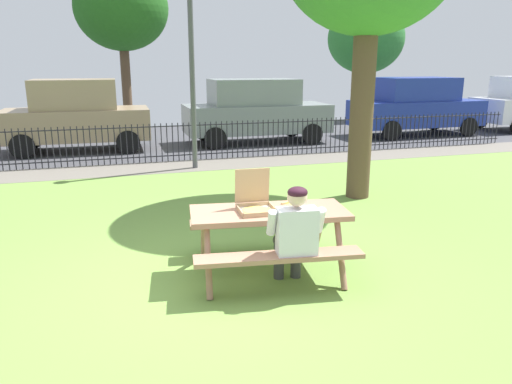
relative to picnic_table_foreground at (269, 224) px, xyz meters
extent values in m
cube|color=olive|center=(-0.66, 1.53, -0.61)|extent=(28.00, 11.26, 0.02)
cube|color=slate|center=(-0.66, 6.46, -0.60)|extent=(28.00, 1.40, 0.01)
cube|color=#424247|center=(-0.66, 10.71, -0.60)|extent=(28.00, 7.09, 0.01)
cube|color=#A4755B|center=(0.00, 0.00, 0.14)|extent=(1.89, 1.00, 0.06)
cube|color=#A4755B|center=(-0.08, -0.59, -0.16)|extent=(1.82, 0.52, 0.05)
cube|color=#A4755B|center=(0.08, 0.59, -0.16)|extent=(1.82, 0.52, 0.05)
cylinder|color=#A4755B|center=(-0.79, -0.31, -0.24)|extent=(0.13, 0.44, 0.74)
cylinder|color=#A4755B|center=(-0.67, 0.51, -0.24)|extent=(0.13, 0.44, 0.74)
cylinder|color=#A4755B|center=(0.67, -0.51, -0.24)|extent=(0.13, 0.44, 0.74)
cylinder|color=#A4755B|center=(0.79, 0.31, -0.24)|extent=(0.13, 0.44, 0.74)
cube|color=tan|center=(-0.16, -0.03, 0.18)|extent=(0.43, 0.43, 0.01)
cube|color=silver|center=(-0.16, -0.03, 0.19)|extent=(0.40, 0.40, 0.00)
cube|color=tan|center=(-0.17, -0.22, 0.21)|extent=(0.41, 0.03, 0.04)
cube|color=tan|center=(-0.15, 0.17, 0.21)|extent=(0.41, 0.03, 0.04)
cube|color=tan|center=(-0.36, -0.02, 0.21)|extent=(0.03, 0.41, 0.04)
cube|color=tan|center=(0.04, -0.04, 0.21)|extent=(0.03, 0.41, 0.04)
cube|color=tan|center=(-0.15, 0.19, 0.43)|extent=(0.41, 0.07, 0.41)
cylinder|color=tan|center=(-0.16, -0.03, 0.19)|extent=(0.35, 0.35, 0.01)
cylinder|color=#EED55B|center=(-0.16, -0.03, 0.20)|extent=(0.32, 0.32, 0.00)
pyramid|color=#F6D75C|center=(0.35, 0.09, 0.18)|extent=(0.24, 0.29, 0.01)
cube|color=tan|center=(0.31, 0.21, 0.18)|extent=(0.20, 0.08, 0.02)
cylinder|color=#3A3A3A|center=(0.06, -0.19, -0.38)|extent=(0.12, 0.12, 0.44)
cylinder|color=#3A3A3A|center=(0.03, -0.40, -0.13)|extent=(0.21, 0.44, 0.15)
cylinder|color=#3A3A3A|center=(0.26, -0.22, -0.38)|extent=(0.12, 0.12, 0.44)
cylinder|color=#3A3A3A|center=(0.23, -0.43, -0.13)|extent=(0.21, 0.44, 0.15)
cube|color=silver|center=(0.10, -0.62, 0.10)|extent=(0.45, 0.28, 0.52)
cylinder|color=silver|center=(-0.15, -0.53, 0.21)|extent=(0.12, 0.22, 0.31)
cylinder|color=silver|center=(0.37, -0.61, 0.21)|extent=(0.12, 0.22, 0.31)
sphere|color=beige|center=(0.10, -0.60, 0.48)|extent=(0.21, 0.21, 0.21)
ellipsoid|color=#321321|center=(0.10, -0.61, 0.53)|extent=(0.21, 0.20, 0.12)
cylinder|color=black|center=(-0.66, 7.16, 0.29)|extent=(21.03, 0.03, 0.03)
cylinder|color=black|center=(-0.66, 7.16, -0.45)|extent=(21.03, 0.03, 0.03)
cylinder|color=black|center=(-4.09, 7.16, -0.11)|extent=(0.02, 0.02, 0.97)
cylinder|color=black|center=(-3.95, 7.16, -0.11)|extent=(0.02, 0.02, 0.97)
cylinder|color=black|center=(-3.81, 7.16, -0.11)|extent=(0.02, 0.02, 0.97)
cylinder|color=black|center=(-3.67, 7.16, -0.11)|extent=(0.02, 0.02, 0.97)
cylinder|color=black|center=(-3.53, 7.16, -0.11)|extent=(0.02, 0.02, 0.97)
cylinder|color=black|center=(-3.39, 7.16, -0.11)|extent=(0.02, 0.02, 0.97)
cylinder|color=black|center=(-3.25, 7.16, -0.11)|extent=(0.02, 0.02, 0.97)
cylinder|color=black|center=(-3.11, 7.16, -0.11)|extent=(0.02, 0.02, 0.97)
cylinder|color=black|center=(-2.97, 7.16, -0.11)|extent=(0.02, 0.02, 0.97)
cylinder|color=black|center=(-2.83, 7.16, -0.11)|extent=(0.02, 0.02, 0.97)
cylinder|color=black|center=(-2.69, 7.16, -0.11)|extent=(0.02, 0.02, 0.97)
cylinder|color=black|center=(-2.55, 7.16, -0.11)|extent=(0.02, 0.02, 0.97)
cylinder|color=black|center=(-2.41, 7.16, -0.11)|extent=(0.02, 0.02, 0.97)
cylinder|color=black|center=(-2.27, 7.16, -0.11)|extent=(0.02, 0.02, 0.97)
cylinder|color=black|center=(-2.13, 7.16, -0.11)|extent=(0.02, 0.02, 0.97)
cylinder|color=black|center=(-1.99, 7.16, -0.11)|extent=(0.02, 0.02, 0.97)
cylinder|color=black|center=(-1.85, 7.16, -0.11)|extent=(0.02, 0.02, 0.97)
cylinder|color=black|center=(-1.71, 7.16, -0.11)|extent=(0.02, 0.02, 0.97)
cylinder|color=black|center=(-1.57, 7.16, -0.11)|extent=(0.02, 0.02, 0.97)
cylinder|color=black|center=(-1.43, 7.16, -0.11)|extent=(0.02, 0.02, 0.97)
cylinder|color=black|center=(-1.29, 7.16, -0.11)|extent=(0.02, 0.02, 0.97)
cylinder|color=black|center=(-1.15, 7.16, -0.11)|extent=(0.02, 0.02, 0.97)
cylinder|color=black|center=(-1.01, 7.16, -0.11)|extent=(0.02, 0.02, 0.97)
cylinder|color=black|center=(-0.87, 7.16, -0.11)|extent=(0.02, 0.02, 0.97)
cylinder|color=black|center=(-0.73, 7.16, -0.11)|extent=(0.02, 0.02, 0.97)
cylinder|color=black|center=(-0.59, 7.16, -0.11)|extent=(0.02, 0.02, 0.97)
cylinder|color=black|center=(-0.45, 7.16, -0.11)|extent=(0.02, 0.02, 0.97)
cylinder|color=black|center=(-0.31, 7.16, -0.11)|extent=(0.02, 0.02, 0.97)
cylinder|color=black|center=(-0.17, 7.16, -0.11)|extent=(0.02, 0.02, 0.97)
cylinder|color=black|center=(-0.03, 7.16, -0.11)|extent=(0.02, 0.02, 0.97)
cylinder|color=black|center=(0.12, 7.16, -0.11)|extent=(0.02, 0.02, 0.97)
cylinder|color=black|center=(0.26, 7.16, -0.11)|extent=(0.02, 0.02, 0.97)
cylinder|color=black|center=(0.40, 7.16, -0.11)|extent=(0.02, 0.02, 0.97)
cylinder|color=black|center=(0.54, 7.16, -0.11)|extent=(0.02, 0.02, 0.97)
cylinder|color=black|center=(0.68, 7.16, -0.11)|extent=(0.02, 0.02, 0.97)
cylinder|color=black|center=(0.82, 7.16, -0.11)|extent=(0.02, 0.02, 0.97)
cylinder|color=black|center=(0.96, 7.16, -0.11)|extent=(0.02, 0.02, 0.97)
cylinder|color=black|center=(1.10, 7.16, -0.11)|extent=(0.02, 0.02, 0.97)
cylinder|color=black|center=(1.24, 7.16, -0.11)|extent=(0.02, 0.02, 0.97)
cylinder|color=black|center=(1.38, 7.16, -0.11)|extent=(0.02, 0.02, 0.97)
cylinder|color=black|center=(1.52, 7.16, -0.11)|extent=(0.02, 0.02, 0.97)
cylinder|color=black|center=(1.66, 7.16, -0.11)|extent=(0.02, 0.02, 0.97)
cylinder|color=black|center=(1.80, 7.16, -0.11)|extent=(0.02, 0.02, 0.97)
cylinder|color=black|center=(1.94, 7.16, -0.11)|extent=(0.02, 0.02, 0.97)
cylinder|color=black|center=(2.08, 7.16, -0.11)|extent=(0.02, 0.02, 0.97)
cylinder|color=black|center=(2.22, 7.16, -0.11)|extent=(0.02, 0.02, 0.97)
cylinder|color=black|center=(2.36, 7.16, -0.11)|extent=(0.02, 0.02, 0.97)
cylinder|color=black|center=(2.50, 7.16, -0.11)|extent=(0.02, 0.02, 0.97)
cylinder|color=black|center=(2.64, 7.16, -0.11)|extent=(0.02, 0.02, 0.97)
cylinder|color=black|center=(2.78, 7.16, -0.11)|extent=(0.02, 0.02, 0.97)
cylinder|color=black|center=(2.92, 7.16, -0.11)|extent=(0.02, 0.02, 0.97)
cylinder|color=black|center=(3.06, 7.16, -0.11)|extent=(0.02, 0.02, 0.97)
cylinder|color=black|center=(3.20, 7.16, -0.11)|extent=(0.02, 0.02, 0.97)
cylinder|color=black|center=(3.34, 7.16, -0.11)|extent=(0.02, 0.02, 0.97)
cylinder|color=black|center=(3.48, 7.16, -0.11)|extent=(0.02, 0.02, 0.97)
cylinder|color=black|center=(3.62, 7.16, -0.11)|extent=(0.02, 0.02, 0.97)
cylinder|color=black|center=(3.76, 7.16, -0.11)|extent=(0.02, 0.02, 0.97)
cylinder|color=black|center=(3.90, 7.16, -0.11)|extent=(0.02, 0.02, 0.97)
cylinder|color=black|center=(4.04, 7.16, -0.11)|extent=(0.02, 0.02, 0.97)
cylinder|color=black|center=(4.18, 7.16, -0.11)|extent=(0.02, 0.02, 0.97)
cylinder|color=black|center=(4.32, 7.16, -0.11)|extent=(0.02, 0.02, 0.97)
cylinder|color=black|center=(4.46, 7.16, -0.11)|extent=(0.02, 0.02, 0.97)
cylinder|color=black|center=(4.60, 7.16, -0.11)|extent=(0.02, 0.02, 0.97)
cylinder|color=black|center=(4.74, 7.16, -0.11)|extent=(0.02, 0.02, 0.97)
cylinder|color=black|center=(4.88, 7.16, -0.11)|extent=(0.02, 0.02, 0.97)
cylinder|color=black|center=(5.02, 7.16, -0.11)|extent=(0.02, 0.02, 0.97)
cylinder|color=black|center=(5.16, 7.16, -0.11)|extent=(0.02, 0.02, 0.97)
cylinder|color=black|center=(5.30, 7.16, -0.11)|extent=(0.02, 0.02, 0.97)
cylinder|color=black|center=(5.44, 7.16, -0.11)|extent=(0.02, 0.02, 0.97)
cylinder|color=black|center=(5.58, 7.16, -0.11)|extent=(0.02, 0.02, 0.97)
cylinder|color=black|center=(5.72, 7.16, -0.11)|extent=(0.02, 0.02, 0.97)
cylinder|color=black|center=(5.86, 7.16, -0.11)|extent=(0.02, 0.02, 0.97)
cylinder|color=black|center=(6.00, 7.16, -0.11)|extent=(0.02, 0.02, 0.97)
cylinder|color=black|center=(6.14, 7.16, -0.11)|extent=(0.02, 0.02, 0.97)
cylinder|color=black|center=(6.28, 7.16, -0.11)|extent=(0.02, 0.02, 0.97)
cylinder|color=black|center=(6.42, 7.16, -0.11)|extent=(0.02, 0.02, 0.97)
cylinder|color=black|center=(6.56, 7.16, -0.11)|extent=(0.02, 0.02, 0.97)
cylinder|color=black|center=(6.70, 7.16, -0.11)|extent=(0.02, 0.02, 0.97)
cylinder|color=black|center=(6.84, 7.16, -0.11)|extent=(0.02, 0.02, 0.97)
cylinder|color=black|center=(6.99, 7.16, -0.11)|extent=(0.02, 0.02, 0.97)
cylinder|color=black|center=(7.13, 7.16, -0.11)|extent=(0.02, 0.02, 0.97)
cylinder|color=black|center=(7.27, 7.16, -0.11)|extent=(0.02, 0.02, 0.97)
cylinder|color=black|center=(7.41, 7.16, -0.11)|extent=(0.02, 0.02, 0.97)
cylinder|color=black|center=(7.55, 7.16, -0.11)|extent=(0.02, 0.02, 0.97)
cylinder|color=black|center=(7.69, 7.16, -0.11)|extent=(0.02, 0.02, 0.97)
cylinder|color=black|center=(7.83, 7.16, -0.11)|extent=(0.02, 0.02, 0.97)
cylinder|color=black|center=(7.97, 7.16, -0.11)|extent=(0.02, 0.02, 0.97)
cylinder|color=black|center=(8.11, 7.16, -0.11)|extent=(0.02, 0.02, 0.97)
cylinder|color=black|center=(8.25, 7.16, -0.11)|extent=(0.02, 0.02, 0.97)
cylinder|color=black|center=(8.39, 7.16, -0.11)|extent=(0.02, 0.02, 0.97)
cylinder|color=black|center=(8.53, 7.16, -0.11)|extent=(0.02, 0.02, 0.97)
cylinder|color=black|center=(8.67, 7.16, -0.11)|extent=(0.02, 0.02, 0.97)
cylinder|color=black|center=(8.81, 7.16, -0.11)|extent=(0.02, 0.02, 0.97)
cylinder|color=black|center=(8.95, 7.16, -0.11)|extent=(0.02, 0.02, 0.97)
cylinder|color=black|center=(9.09, 7.16, -0.11)|extent=(0.02, 0.02, 0.97)
cylinder|color=black|center=(9.23, 7.16, -0.11)|extent=(0.02, 0.02, 0.97)
cylinder|color=black|center=(9.37, 7.16, -0.11)|extent=(0.02, 0.02, 0.97)
cylinder|color=black|center=(9.51, 7.16, -0.11)|extent=(0.02, 0.02, 0.97)
cylinder|color=black|center=(9.65, 7.16, -0.11)|extent=(0.02, 0.02, 0.97)
cylinder|color=black|center=(9.79, 7.16, -0.11)|extent=(0.02, 0.02, 0.97)
cylinder|color=#4C4C51|center=(0.22, 6.20, 1.62)|extent=(0.12, 0.12, 4.43)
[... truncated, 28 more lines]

